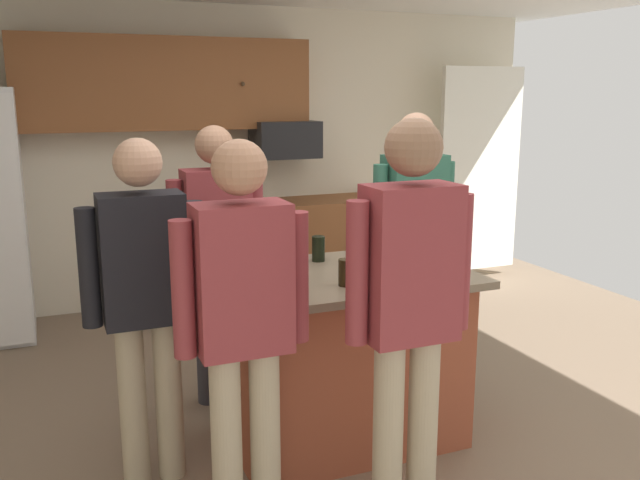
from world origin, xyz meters
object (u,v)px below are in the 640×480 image
at_px(person_guest_by_door, 409,299).
at_px(glass_short_whisky, 282,273).
at_px(tumbler_amber, 359,263).
at_px(person_guest_left, 217,247).
at_px(mug_ceramic_white, 390,254).
at_px(person_elder_center, 413,229).
at_px(mug_blue_stoneware, 386,248).
at_px(kitchen_island, 341,355).
at_px(glass_stout_tall, 346,272).
at_px(glass_pilsner, 372,248).
at_px(glass_dark_ale, 318,249).
at_px(person_host_foreground, 243,315).
at_px(person_guest_right, 145,291).
at_px(microwave_over_range, 285,139).

distance_m(person_guest_by_door, glass_short_whisky, 0.72).
bearing_deg(tumbler_amber, person_guest_left, 124.98).
height_order(glass_short_whisky, mug_ceramic_white, glass_short_whisky).
bearing_deg(glass_short_whisky, person_guest_left, 96.61).
xyz_separation_m(person_elder_center, mug_blue_stoneware, (-0.36, -0.31, -0.03)).
bearing_deg(mug_blue_stoneware, kitchen_island, -148.37).
relative_size(glass_short_whisky, tumbler_amber, 1.16).
bearing_deg(glass_short_whisky, person_guest_by_door, -62.91).
bearing_deg(glass_stout_tall, glass_pilsner, 50.13).
bearing_deg(glass_dark_ale, glass_short_whisky, -129.98).
distance_m(person_host_foreground, mug_blue_stoneware, 1.36).
bearing_deg(glass_dark_ale, glass_stout_tall, -97.16).
height_order(tumbler_amber, glass_dark_ale, glass_dark_ale).
bearing_deg(person_guest_by_door, glass_stout_tall, 6.43).
relative_size(person_guest_left, glass_dark_ale, 11.87).
bearing_deg(person_elder_center, person_guest_right, -18.24).
xyz_separation_m(glass_short_whisky, glass_pilsner, (0.66, 0.36, -0.01)).
bearing_deg(mug_ceramic_white, person_guest_by_door, -113.38).
bearing_deg(tumbler_amber, person_guest_by_door, -99.29).
bearing_deg(glass_pilsner, person_guest_right, -169.81).
distance_m(kitchen_island, mug_ceramic_white, 0.61).
height_order(glass_dark_ale, mug_ceramic_white, glass_dark_ale).
height_order(person_guest_left, person_elder_center, person_elder_center).
distance_m(person_guest_by_door, person_guest_right, 1.23).
xyz_separation_m(person_guest_left, person_host_foreground, (-0.22, -1.29, 0.01)).
distance_m(person_guest_left, mug_ceramic_white, 1.03).
distance_m(glass_dark_ale, glass_pilsner, 0.30).
height_order(tumbler_amber, glass_stout_tall, same).
distance_m(kitchen_island, glass_short_whisky, 0.68).
bearing_deg(kitchen_island, person_host_foreground, -140.45).
xyz_separation_m(person_guest_left, glass_pilsner, (0.76, -0.50, 0.03)).
xyz_separation_m(person_guest_right, mug_ceramic_white, (1.34, 0.11, 0.03)).
distance_m(kitchen_island, glass_stout_tall, 0.58).
bearing_deg(glass_short_whisky, person_elder_center, 32.06).
bearing_deg(person_elder_center, tumbler_amber, 6.14).
distance_m(glass_short_whisky, glass_dark_ale, 0.58).
relative_size(kitchen_island, glass_pilsner, 10.00).
xyz_separation_m(person_guest_left, glass_stout_tall, (0.41, -0.93, 0.03)).
height_order(person_elder_center, person_host_foreground, person_elder_center).
height_order(person_host_foreground, glass_pilsner, person_host_foreground).
xyz_separation_m(mug_ceramic_white, mug_blue_stoneware, (0.06, 0.16, -0.01)).
xyz_separation_m(tumbler_amber, glass_pilsner, (0.22, 0.28, 0.00)).
bearing_deg(person_guest_left, person_elder_center, 48.10).
bearing_deg(kitchen_island, glass_dark_ale, 93.53).
bearing_deg(person_guest_right, mug_blue_stoneware, 9.17).
distance_m(microwave_over_range, glass_stout_tall, 2.92).
bearing_deg(microwave_over_range, glass_dark_ale, -105.20).
distance_m(person_elder_center, mug_blue_stoneware, 0.47).
bearing_deg(person_guest_right, kitchen_island, -0.00).
distance_m(kitchen_island, glass_pilsner, 0.63).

